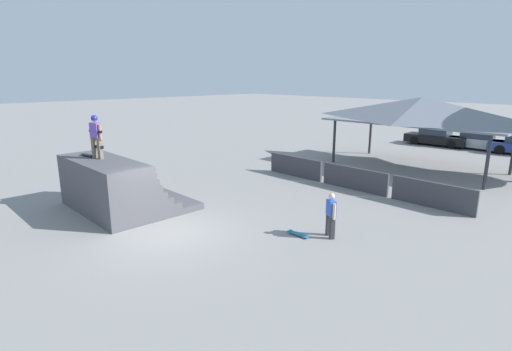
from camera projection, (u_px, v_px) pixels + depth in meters
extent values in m
plane|color=gray|center=(169.00, 233.00, 13.59)|extent=(160.00, 160.00, 0.00)
cube|color=#4C4C51|center=(131.00, 203.00, 16.35)|extent=(4.77, 3.84, 0.26)
cube|color=#4C4C51|center=(119.00, 199.00, 15.95)|extent=(4.77, 2.84, 0.26)
cube|color=#4C4C51|center=(114.00, 194.00, 15.77)|extent=(4.77, 2.47, 0.26)
cube|color=#4C4C51|center=(111.00, 188.00, 15.62)|extent=(4.77, 2.22, 0.26)
cube|color=#4C4C51|center=(108.00, 183.00, 15.50)|extent=(4.77, 2.05, 0.26)
cube|color=#4C4C51|center=(106.00, 176.00, 15.40)|extent=(4.77, 1.92, 0.26)
cube|color=#4C4C51|center=(104.00, 170.00, 15.31)|extent=(4.77, 1.84, 0.26)
cube|color=#4C4C51|center=(103.00, 164.00, 15.23)|extent=(4.77, 1.79, 0.26)
cylinder|color=silver|center=(124.00, 158.00, 15.79)|extent=(4.67, 0.07, 0.07)
cube|color=#6B6051|center=(100.00, 149.00, 15.36)|extent=(0.18, 0.18, 0.81)
cube|color=black|center=(101.00, 147.00, 15.37)|extent=(0.22, 0.18, 0.12)
cube|color=#6B6051|center=(94.00, 148.00, 15.54)|extent=(0.18, 0.18, 0.81)
cube|color=black|center=(95.00, 146.00, 15.56)|extent=(0.22, 0.18, 0.12)
cube|color=#6B4CB7|center=(95.00, 130.00, 15.28)|extent=(0.48, 0.32, 0.57)
cylinder|color=#A87A5B|center=(100.00, 132.00, 15.15)|extent=(0.13, 0.13, 0.57)
cylinder|color=black|center=(100.00, 132.00, 15.15)|extent=(0.20, 0.20, 0.08)
cylinder|color=#A87A5B|center=(91.00, 131.00, 15.44)|extent=(0.13, 0.13, 0.57)
cylinder|color=black|center=(91.00, 131.00, 15.43)|extent=(0.20, 0.20, 0.08)
sphere|color=#A87A5B|center=(94.00, 119.00, 15.18)|extent=(0.22, 0.22, 0.22)
sphere|color=#232399|center=(94.00, 118.00, 15.17)|extent=(0.25, 0.25, 0.25)
cylinder|color=green|center=(93.00, 156.00, 15.84)|extent=(0.06, 0.04, 0.05)
cylinder|color=green|center=(90.00, 157.00, 15.73)|extent=(0.06, 0.04, 0.05)
cylinder|color=green|center=(86.00, 155.00, 16.14)|extent=(0.06, 0.04, 0.05)
cylinder|color=green|center=(82.00, 155.00, 16.03)|extent=(0.06, 0.04, 0.05)
cube|color=black|center=(88.00, 155.00, 15.93)|extent=(0.86, 0.34, 0.02)
cube|color=black|center=(93.00, 155.00, 15.70)|extent=(0.13, 0.21, 0.02)
cube|color=#2D2D33|center=(328.00, 225.00, 13.29)|extent=(0.19, 0.19, 0.74)
cube|color=#2D2D33|center=(332.00, 228.00, 12.98)|extent=(0.19, 0.19, 0.74)
cube|color=blue|center=(331.00, 208.00, 12.98)|extent=(0.45, 0.38, 0.53)
cylinder|color=beige|center=(328.00, 207.00, 13.23)|extent=(0.14, 0.14, 0.53)
cylinder|color=beige|center=(334.00, 212.00, 12.75)|extent=(0.14, 0.14, 0.53)
sphere|color=beige|center=(332.00, 196.00, 12.89)|extent=(0.20, 0.20, 0.20)
cylinder|color=blue|center=(291.00, 234.00, 13.42)|extent=(0.05, 0.03, 0.05)
cylinder|color=blue|center=(294.00, 233.00, 13.52)|extent=(0.05, 0.03, 0.05)
cylinder|color=blue|center=(303.00, 238.00, 13.09)|extent=(0.05, 0.03, 0.05)
cylinder|color=blue|center=(306.00, 236.00, 13.19)|extent=(0.05, 0.03, 0.05)
cube|color=teal|center=(299.00, 234.00, 13.30)|extent=(0.83, 0.25, 0.02)
cube|color=teal|center=(290.00, 231.00, 13.54)|extent=(0.11, 0.21, 0.02)
cube|color=#3D3D42|center=(295.00, 166.00, 21.17)|extent=(3.42, 0.12, 1.05)
cube|color=#3D3D42|center=(354.00, 179.00, 18.63)|extent=(3.42, 0.12, 1.05)
cube|color=#3D3D42|center=(432.00, 195.00, 16.08)|extent=(3.42, 0.12, 1.05)
cylinder|color=#2D2D33|center=(334.00, 141.00, 24.44)|extent=(0.16, 0.16, 2.61)
cylinder|color=#2D2D33|center=(487.00, 162.00, 18.45)|extent=(0.16, 0.16, 2.61)
cylinder|color=#2D2D33|center=(370.00, 135.00, 27.26)|extent=(0.16, 0.16, 2.61)
cube|color=slate|center=(420.00, 122.00, 22.53)|extent=(10.06, 4.94, 0.10)
pyramid|color=slate|center=(421.00, 109.00, 22.35)|extent=(9.86, 4.84, 1.35)
cube|color=black|center=(436.00, 139.00, 30.69)|extent=(4.55, 1.84, 0.62)
cube|color=#283342|center=(435.00, 132.00, 30.64)|extent=(2.13, 1.47, 0.46)
cube|color=black|center=(436.00, 129.00, 30.58)|extent=(2.04, 1.43, 0.04)
cylinder|color=black|center=(458.00, 142.00, 30.34)|extent=(0.65, 0.23, 0.64)
cylinder|color=black|center=(451.00, 144.00, 29.29)|extent=(0.65, 0.23, 0.64)
cylinder|color=black|center=(422.00, 138.00, 32.16)|extent=(0.65, 0.23, 0.64)
cylinder|color=black|center=(415.00, 140.00, 31.12)|extent=(0.65, 0.23, 0.64)
cube|color=#A8AAAF|center=(478.00, 143.00, 29.06)|extent=(4.31, 1.77, 0.62)
cube|color=#283342|center=(478.00, 135.00, 29.01)|extent=(2.01, 1.45, 0.46)
cube|color=#A8AAAF|center=(478.00, 132.00, 28.96)|extent=(1.92, 1.41, 0.04)
cylinder|color=black|center=(501.00, 146.00, 28.66)|extent=(0.64, 0.22, 0.64)
cylinder|color=black|center=(494.00, 148.00, 27.67)|extent=(0.64, 0.22, 0.64)
cylinder|color=black|center=(463.00, 142.00, 30.53)|extent=(0.64, 0.22, 0.64)
cylinder|color=black|center=(455.00, 144.00, 29.54)|extent=(0.64, 0.22, 0.64)
cylinder|color=black|center=(502.00, 146.00, 28.42)|extent=(0.66, 0.30, 0.64)
cylinder|color=black|center=(500.00, 150.00, 27.17)|extent=(0.66, 0.30, 0.64)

